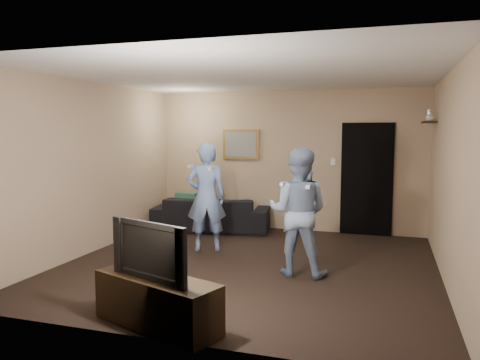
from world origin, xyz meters
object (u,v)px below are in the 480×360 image
(tv_console, at_px, (157,302))
(wii_player_right, at_px, (298,212))
(television, at_px, (156,249))
(wii_player_left, at_px, (206,197))
(sofa, at_px, (212,214))

(tv_console, height_order, wii_player_right, wii_player_right)
(television, distance_m, wii_player_left, 2.90)
(television, bearing_deg, tv_console, 0.00)
(wii_player_left, bearing_deg, wii_player_right, -26.27)
(tv_console, xyz_separation_m, wii_player_right, (0.96, 2.05, 0.57))
(wii_player_right, bearing_deg, television, -115.02)
(sofa, bearing_deg, television, 95.34)
(television, bearing_deg, wii_player_right, 84.72)
(tv_console, bearing_deg, sofa, 124.08)
(television, xyz_separation_m, wii_player_right, (0.96, 2.05, 0.06))
(sofa, distance_m, wii_player_left, 1.56)
(sofa, height_order, television, television)
(sofa, height_order, wii_player_right, wii_player_right)
(wii_player_left, bearing_deg, tv_console, -77.54)
(wii_player_left, relative_size, wii_player_right, 1.02)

